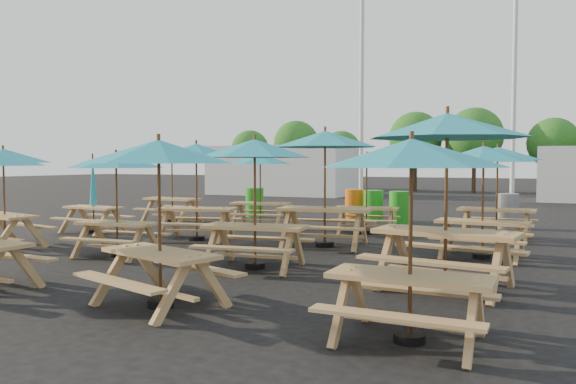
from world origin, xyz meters
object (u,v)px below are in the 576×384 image
at_px(picnic_unit_10, 325,146).
at_px(waste_bin_1, 354,204).
at_px(picnic_unit_9, 255,156).
at_px(picnic_unit_12, 411,165).
at_px(waste_bin_2, 373,206).
at_px(picnic_unit_8, 159,161).
at_px(picnic_unit_14, 484,160).
at_px(picnic_unit_1, 3,161).
at_px(waste_bin_3, 399,207).
at_px(picnic_unit_13, 447,136).
at_px(picnic_unit_3, 172,159).
at_px(picnic_unit_5, 116,166).
at_px(waste_bin_4, 507,211).
at_px(picnic_unit_11, 367,164).
at_px(waste_bin_0, 255,202).
at_px(picnic_unit_2, 93,200).
at_px(picnic_unit_6, 196,156).
at_px(picnic_unit_15, 498,159).

relative_size(picnic_unit_10, waste_bin_1, 2.61).
relative_size(picnic_unit_9, picnic_unit_12, 1.09).
bearing_deg(waste_bin_2, waste_bin_1, 156.00).
height_order(picnic_unit_8, picnic_unit_14, picnic_unit_14).
distance_m(picnic_unit_1, picnic_unit_9, 6.05).
bearing_deg(waste_bin_3, waste_bin_2, 163.81).
bearing_deg(picnic_unit_13, picnic_unit_10, 142.19).
bearing_deg(picnic_unit_9, picnic_unit_10, 78.46).
height_order(picnic_unit_3, picnic_unit_5, picnic_unit_3).
xyz_separation_m(picnic_unit_5, waste_bin_4, (6.62, 8.23, -1.28)).
bearing_deg(picnic_unit_14, waste_bin_2, 127.48).
bearing_deg(picnic_unit_11, picnic_unit_10, -103.19).
bearing_deg(waste_bin_0, waste_bin_3, -1.46).
height_order(waste_bin_1, waste_bin_3, same).
bearing_deg(picnic_unit_11, picnic_unit_1, -148.10).
relative_size(picnic_unit_3, waste_bin_3, 2.31).
xyz_separation_m(picnic_unit_11, waste_bin_2, (-0.70, 3.03, -1.30)).
bearing_deg(picnic_unit_13, picnic_unit_9, -176.85).
bearing_deg(picnic_unit_11, waste_bin_3, 77.19).
bearing_deg(picnic_unit_10, waste_bin_1, 95.17).
xyz_separation_m(waste_bin_0, waste_bin_1, (3.42, 0.45, 0.00)).
relative_size(picnic_unit_2, waste_bin_3, 2.12).
bearing_deg(waste_bin_3, picnic_unit_1, -128.42).
xyz_separation_m(picnic_unit_5, picnic_unit_11, (3.39, 5.44, 0.03)).
distance_m(waste_bin_0, waste_bin_2, 4.14).
xyz_separation_m(picnic_unit_3, waste_bin_3, (6.39, 2.64, -1.47)).
height_order(picnic_unit_9, waste_bin_3, picnic_unit_9).
distance_m(waste_bin_0, waste_bin_4, 8.06).
bearing_deg(waste_bin_0, picnic_unit_3, -116.35).
height_order(picnic_unit_10, waste_bin_0, picnic_unit_10).
height_order(picnic_unit_6, waste_bin_0, picnic_unit_6).
bearing_deg(waste_bin_1, picnic_unit_6, -106.98).
distance_m(picnic_unit_6, waste_bin_0, 6.12).
bearing_deg(waste_bin_2, picnic_unit_5, -107.65).
xyz_separation_m(picnic_unit_3, picnic_unit_12, (9.17, -8.40, -0.14)).
distance_m(picnic_unit_11, waste_bin_0, 5.79).
bearing_deg(picnic_unit_8, picnic_unit_14, 75.30).
bearing_deg(waste_bin_3, waste_bin_1, 160.20).
bearing_deg(picnic_unit_10, picnic_unit_1, -160.64).
bearing_deg(picnic_unit_3, picnic_unit_12, -39.34).
relative_size(picnic_unit_13, waste_bin_2, 2.65).
height_order(picnic_unit_13, waste_bin_4, picnic_unit_13).
bearing_deg(waste_bin_0, waste_bin_4, -0.86).
bearing_deg(picnic_unit_13, picnic_unit_8, -133.12).
xyz_separation_m(picnic_unit_11, picnic_unit_14, (3.11, -2.66, 0.09)).
distance_m(picnic_unit_8, picnic_unit_12, 3.20).
height_order(picnic_unit_1, waste_bin_0, picnic_unit_1).
bearing_deg(picnic_unit_9, picnic_unit_3, 128.76).
height_order(picnic_unit_1, picnic_unit_13, picnic_unit_13).
relative_size(picnic_unit_10, picnic_unit_15, 1.14).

